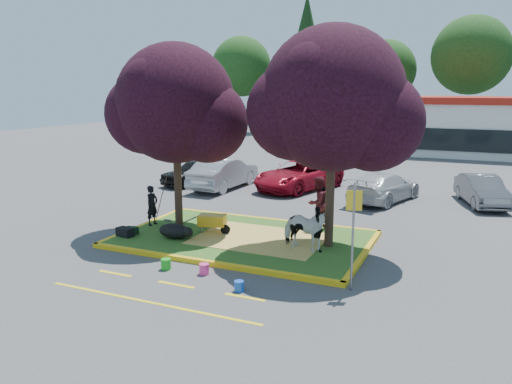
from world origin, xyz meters
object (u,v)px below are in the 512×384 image
at_px(calf, 174,231).
at_px(car_silver, 224,173).
at_px(cow, 304,229).
at_px(car_black, 196,172).
at_px(wheelbarrow, 212,220).
at_px(bucket_blue, 239,286).
at_px(bucket_pink, 204,269).
at_px(sign_post, 353,224).
at_px(bucket_green, 166,264).
at_px(handler, 152,205).

height_order(calf, car_silver, car_silver).
distance_m(cow, car_black, 12.48).
height_order(wheelbarrow, bucket_blue, wheelbarrow).
relative_size(bucket_pink, car_black, 0.07).
bearing_deg(calf, cow, -14.27).
relative_size(cow, bucket_blue, 5.93).
bearing_deg(cow, sign_post, -123.79).
relative_size(cow, car_silver, 0.34).
relative_size(calf, bucket_pink, 3.83).
height_order(sign_post, car_black, sign_post).
bearing_deg(sign_post, wheelbarrow, 136.34).
bearing_deg(bucket_green, calf, 117.17).
relative_size(handler, wheelbarrow, 0.87).
xyz_separation_m(bucket_green, car_black, (-5.71, 11.47, 0.53)).
relative_size(handler, car_black, 0.36).
height_order(bucket_blue, car_black, car_black).
xyz_separation_m(wheelbarrow, bucket_blue, (2.90, -3.93, -0.45)).
bearing_deg(car_black, cow, -21.05).
bearing_deg(bucket_blue, handler, 143.88).
xyz_separation_m(cow, handler, (-6.02, 0.62, 0.04)).
distance_m(cow, bucket_blue, 3.45).
relative_size(bucket_green, car_silver, 0.06).
distance_m(sign_post, bucket_green, 5.47).
height_order(handler, car_silver, handler).
xyz_separation_m(calf, bucket_blue, (3.76, -2.85, -0.26)).
relative_size(bucket_blue, car_black, 0.07).
bearing_deg(wheelbarrow, sign_post, -39.86).
bearing_deg(cow, car_silver, 53.18).
relative_size(cow, handler, 1.11).
distance_m(sign_post, bucket_pink, 4.35).
bearing_deg(car_silver, handler, 100.44).
height_order(cow, wheelbarrow, cow).
height_order(calf, car_black, car_black).
distance_m(calf, wheelbarrow, 1.39).
height_order(sign_post, bucket_pink, sign_post).
distance_m(bucket_blue, car_black, 14.65).
bearing_deg(handler, car_black, 25.27).
distance_m(handler, wheelbarrow, 2.52).
xyz_separation_m(calf, bucket_green, (1.16, -2.26, -0.24)).
distance_m(calf, car_black, 10.28).
height_order(cow, sign_post, sign_post).
bearing_deg(car_silver, sign_post, 133.37).
bearing_deg(car_black, wheelbarrow, -33.04).
relative_size(calf, car_black, 0.29).
relative_size(wheelbarrow, bucket_pink, 5.61).
bearing_deg(bucket_green, car_black, 116.47).
bearing_deg(handler, bucket_pink, -123.59).
relative_size(calf, bucket_blue, 4.19).
distance_m(cow, handler, 6.05).
xyz_separation_m(bucket_green, bucket_pink, (1.19, 0.10, -0.00)).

